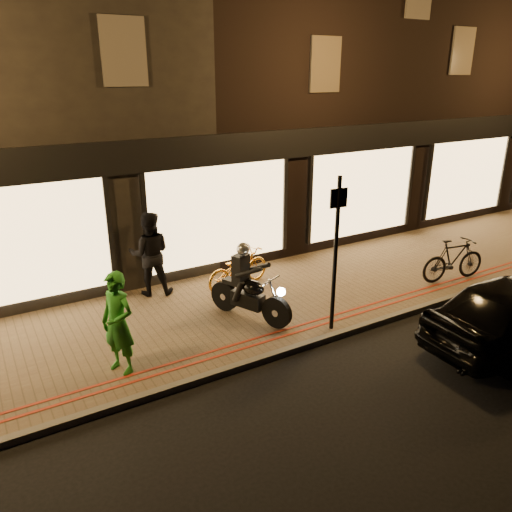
{
  "coord_description": "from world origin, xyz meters",
  "views": [
    {
      "loc": [
        -5.14,
        -6.46,
        4.82
      ],
      "look_at": [
        -0.01,
        2.22,
        1.1
      ],
      "focal_mm": 35.0,
      "sensor_mm": 36.0,
      "label": 1
    }
  ],
  "objects_px": {
    "sign_post": "(336,247)",
    "person_green": "(118,323)",
    "motorcycle": "(248,290)",
    "bicycle_gold": "(238,268)"
  },
  "relations": [
    {
      "from": "motorcycle",
      "to": "sign_post",
      "type": "xyz_separation_m",
      "value": [
        1.17,
        -1.21,
        1.06
      ]
    },
    {
      "from": "motorcycle",
      "to": "person_green",
      "type": "xyz_separation_m",
      "value": [
        -2.76,
        -0.58,
        0.26
      ]
    },
    {
      "from": "sign_post",
      "to": "person_green",
      "type": "relative_size",
      "value": 1.71
    },
    {
      "from": "motorcycle",
      "to": "bicycle_gold",
      "type": "xyz_separation_m",
      "value": [
        0.58,
        1.48,
        -0.16
      ]
    },
    {
      "from": "motorcycle",
      "to": "person_green",
      "type": "relative_size",
      "value": 1.04
    },
    {
      "from": "motorcycle",
      "to": "sign_post",
      "type": "distance_m",
      "value": 1.99
    },
    {
      "from": "sign_post",
      "to": "bicycle_gold",
      "type": "relative_size",
      "value": 1.73
    },
    {
      "from": "sign_post",
      "to": "bicycle_gold",
      "type": "xyz_separation_m",
      "value": [
        -0.6,
        2.7,
        -1.22
      ]
    },
    {
      "from": "person_green",
      "to": "sign_post",
      "type": "bearing_deg",
      "value": 51.7
    },
    {
      "from": "motorcycle",
      "to": "sign_post",
      "type": "height_order",
      "value": "sign_post"
    }
  ]
}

